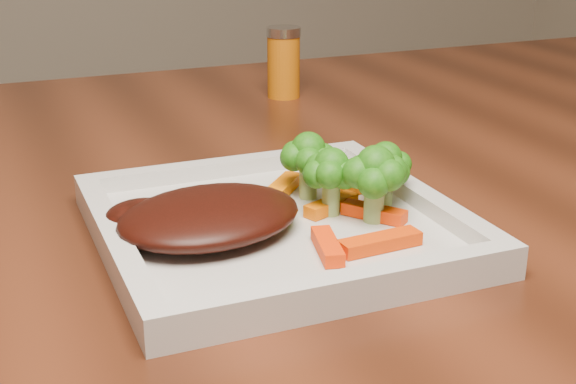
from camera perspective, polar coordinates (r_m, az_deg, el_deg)
name	(u,v)px	position (r m, az deg, el deg)	size (l,w,h in m)	color
plate	(276,231)	(0.63, -0.84, -2.76)	(0.27, 0.27, 0.01)	silver
steak	(210,216)	(0.61, -5.60, -1.71)	(0.14, 0.11, 0.03)	black
broccoli_0	(308,158)	(0.67, 1.45, 2.42)	(0.05, 0.05, 0.07)	#3E7A14
broccoli_1	(385,167)	(0.66, 6.93, 1.74)	(0.05, 0.05, 0.06)	#2D7513
broccoli_2	(375,186)	(0.63, 6.19, 0.46)	(0.06, 0.06, 0.06)	#1B6E12
broccoli_3	(331,178)	(0.64, 3.10, 1.01)	(0.05, 0.05, 0.06)	#327413
carrot_0	(380,242)	(0.59, 6.56, -3.57)	(0.06, 0.02, 0.01)	#E73A03
carrot_2	(327,246)	(0.58, 2.82, -3.87)	(0.05, 0.01, 0.01)	#FF3404
carrot_3	(366,183)	(0.70, 5.57, 0.64)	(0.06, 0.02, 0.01)	#F36003
carrot_4	(283,187)	(0.69, -0.39, 0.32)	(0.06, 0.02, 0.01)	orange
carrot_5	(374,212)	(0.64, 6.13, -1.45)	(0.05, 0.01, 0.01)	#FF3804
carrot_6	(331,205)	(0.65, 3.10, -0.94)	(0.05, 0.01, 0.01)	#FF6A04
spice_shaker	(284,62)	(1.06, -0.32, 9.20)	(0.04, 0.04, 0.09)	#BC600A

